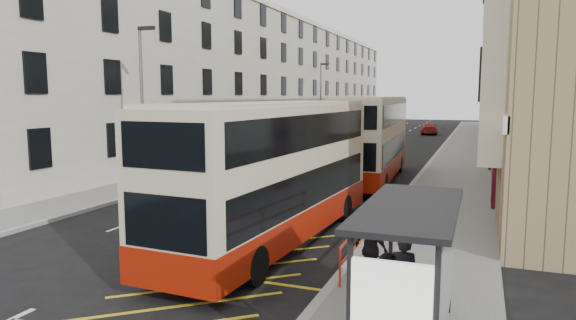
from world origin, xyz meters
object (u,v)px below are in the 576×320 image
at_px(double_decker_rear, 371,138).
at_px(car_dark, 383,123).
at_px(street_lamp_near, 143,99).
at_px(double_decker_front, 275,172).
at_px(pedestrian_far, 371,249).
at_px(street_lamp_far, 321,98).
at_px(white_van, 333,136).
at_px(car_red, 429,129).
at_px(pedestrian_mid, 388,295).
at_px(pedestrian_near, 403,277).
at_px(car_silver, 362,128).
at_px(bus_shelter, 415,250).

height_order(double_decker_rear, car_dark, double_decker_rear).
xyz_separation_m(street_lamp_near, double_decker_front, (9.49, -6.02, -2.29)).
height_order(double_decker_rear, pedestrian_far, double_decker_rear).
bearing_deg(street_lamp_far, white_van, 30.82).
bearing_deg(car_dark, street_lamp_far, -111.88).
distance_m(car_dark, car_red, 14.39).
height_order(double_decker_front, white_van, double_decker_front).
bearing_deg(pedestrian_mid, pedestrian_near, 87.93).
bearing_deg(pedestrian_near, white_van, -77.23).
distance_m(double_decker_front, pedestrian_mid, 7.43).
xyz_separation_m(street_lamp_near, pedestrian_near, (14.29, -10.81, -3.58)).
distance_m(pedestrian_near, pedestrian_mid, 0.86).
height_order(street_lamp_far, white_van, street_lamp_far).
bearing_deg(car_red, car_dark, -64.28).
xyz_separation_m(double_decker_front, white_van, (-8.34, 36.71, -1.68)).
distance_m(white_van, car_silver, 14.09).
relative_size(double_decker_rear, pedestrian_mid, 7.33).
distance_m(bus_shelter, double_decker_front, 8.23).
height_order(car_silver, car_red, car_silver).
relative_size(double_decker_rear, car_dark, 2.67).
relative_size(double_decker_front, white_van, 2.44).
relative_size(street_lamp_far, car_dark, 1.77).
bearing_deg(street_lamp_near, street_lamp_far, 90.00).
relative_size(street_lamp_near, car_silver, 1.91).
distance_m(street_lamp_near, street_lamp_far, 30.00).
bearing_deg(street_lamp_near, car_silver, 88.53).
height_order(street_lamp_far, car_silver, street_lamp_far).
distance_m(white_van, car_dark, 26.98).
bearing_deg(pedestrian_mid, double_decker_rear, 110.38).
distance_m(street_lamp_far, car_dark, 27.98).
xyz_separation_m(double_decker_rear, pedestrian_far, (3.38, -16.43, -1.38)).
relative_size(street_lamp_far, double_decker_front, 0.68).
xyz_separation_m(pedestrian_near, car_dark, (-12.76, 68.47, -0.32)).
bearing_deg(double_decker_front, double_decker_rear, 91.62).
bearing_deg(car_red, pedestrian_mid, 86.92).
xyz_separation_m(bus_shelter, street_lamp_far, (-14.69, 42.39, 2.50)).
height_order(double_decker_front, pedestrian_near, double_decker_front).
height_order(bus_shelter, car_dark, bus_shelter).
xyz_separation_m(pedestrian_mid, pedestrian_far, (-0.87, 2.66, 0.07)).
bearing_deg(car_dark, white_van, -109.52).
height_order(car_dark, car_red, car_dark).
bearing_deg(pedestrian_near, car_red, -89.91).
relative_size(bus_shelter, pedestrian_mid, 2.59).
xyz_separation_m(street_lamp_far, car_red, (9.46, 15.65, -3.94)).
relative_size(double_decker_rear, white_van, 2.51).
bearing_deg(pedestrian_far, street_lamp_far, -38.94).
xyz_separation_m(pedestrian_mid, white_van, (-12.99, 42.34, -0.30)).
bearing_deg(bus_shelter, white_van, 107.45).
relative_size(pedestrian_mid, car_silver, 0.39).
height_order(bus_shelter, pedestrian_near, bus_shelter).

